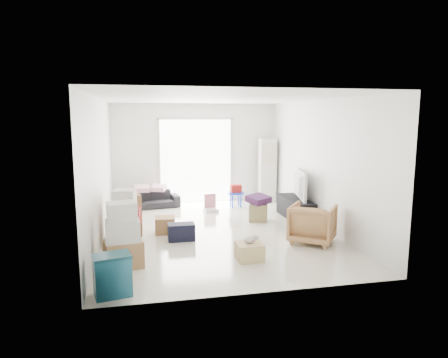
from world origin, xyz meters
TOP-DOWN VIEW (x-y plane):
  - room_shell at (0.00, 0.00)m, footprint 4.98×6.48m
  - sliding_door at (0.00, 2.98)m, footprint 2.10×0.04m
  - ac_tower at (1.95, 2.65)m, footprint 0.45×0.30m
  - tv_console at (2.00, 0.66)m, footprint 0.43×1.42m
  - television at (2.00, 0.66)m, footprint 0.88×1.24m
  - sofa at (-1.27, 2.50)m, footprint 1.52×0.65m
  - pillow_left at (-1.48, 2.47)m, footprint 0.45×0.38m
  - pillow_right at (-1.04, 2.49)m, footprint 0.46×0.42m
  - armchair at (1.63, -1.10)m, footprint 1.06×1.05m
  - storage_bins at (-1.90, -2.66)m, footprint 0.55×0.44m
  - box_stack_a at (-1.80, -1.64)m, footprint 0.66×0.59m
  - box_stack_b at (-1.80, -0.46)m, footprint 0.61×0.53m
  - box_stack_c at (-1.77, 0.14)m, footprint 0.56×0.55m
  - loose_box at (-1.04, 0.10)m, footprint 0.42×0.42m
  - duffel_bag at (-0.77, -0.46)m, footprint 0.51×0.31m
  - ottoman at (1.09, 0.64)m, footprint 0.51×0.51m
  - blanket at (1.09, 0.64)m, footprint 0.57×0.57m
  - kids_table at (0.93, 2.15)m, footprint 0.45×0.45m
  - toy_walker at (0.19, 1.77)m, footprint 0.35×0.32m
  - wood_crate at (0.23, -1.74)m, footprint 0.43×0.43m
  - plush_bunny at (0.25, -1.73)m, footprint 0.26×0.15m

SIDE VIEW (x-z plane):
  - toy_walker at x=0.19m, z-range -0.10..0.34m
  - wood_crate at x=0.23m, z-range 0.00..0.28m
  - duffel_bag at x=-0.77m, z-range 0.00..0.32m
  - loose_box at x=-1.04m, z-range 0.00..0.33m
  - ottoman at x=1.09m, z-range 0.00..0.39m
  - tv_console at x=2.00m, z-range 0.00..0.47m
  - storage_bins at x=-1.90m, z-range 0.00..0.56m
  - sofa at x=-1.27m, z-range 0.00..0.57m
  - plush_bunny at x=0.25m, z-range 0.28..0.41m
  - armchair at x=1.63m, z-range 0.00..0.80m
  - box_stack_c at x=-1.77m, z-range -0.01..0.82m
  - kids_table at x=0.93m, z-range 0.12..0.71m
  - box_stack_b at x=-1.80m, z-range -0.07..0.96m
  - box_stack_a at x=-1.80m, z-range -0.05..0.98m
  - blanket at x=1.09m, z-range 0.39..0.53m
  - television at x=2.00m, z-range 0.47..0.62m
  - pillow_right at x=-1.04m, z-range 0.57..0.70m
  - pillow_left at x=-1.48m, z-range 0.57..0.71m
  - ac_tower at x=1.95m, z-range 0.00..1.75m
  - sliding_door at x=0.00m, z-range 0.08..2.41m
  - room_shell at x=0.00m, z-range -0.24..2.94m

